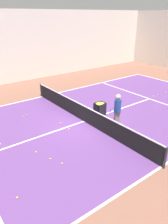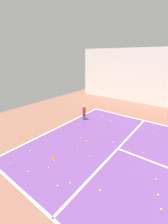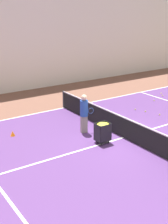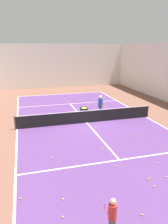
{
  "view_description": "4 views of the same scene",
  "coord_description": "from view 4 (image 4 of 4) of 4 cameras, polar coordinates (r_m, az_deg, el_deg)",
  "views": [
    {
      "loc": [
        8.97,
        -6.85,
        5.67
      ],
      "look_at": [
        0.0,
        0.0,
        0.59
      ],
      "focal_mm": 35.0,
      "sensor_mm": 36.0,
      "label": 1
    },
    {
      "loc": [
        7.32,
        -3.04,
        5.27
      ],
      "look_at": [
        -2.21,
        -10.27,
        0.73
      ],
      "focal_mm": 24.0,
      "sensor_mm": 36.0,
      "label": 2
    },
    {
      "loc": [
        -9.68,
        8.67,
        5.67
      ],
      "look_at": [
        1.5,
        1.13,
        1.01
      ],
      "focal_mm": 50.0,
      "sensor_mm": 36.0,
      "label": 3
    },
    {
      "loc": [
        -4.54,
        -15.3,
        5.67
      ],
      "look_at": [
        0.09,
        1.11,
        0.54
      ],
      "focal_mm": 35.0,
      "sensor_mm": 36.0,
      "label": 4
    }
  ],
  "objects": [
    {
      "name": "line_sideline_left",
      "position": [
        16.33,
        -17.07,
        -4.33
      ],
      "size": [
        0.1,
        21.96,
        0.0
      ],
      "primitive_type": "cube",
      "color": "white",
      "rests_on": "ground"
    },
    {
      "name": "tennis_ball_36",
      "position": [
        23.62,
        -4.57,
        2.89
      ],
      "size": [
        0.07,
        0.07,
        0.07
      ],
      "primitive_type": "sphere",
      "color": "yellow",
      "rests_on": "ground"
    },
    {
      "name": "line_centre_service",
      "position": [
        16.94,
        0.72,
        -2.8
      ],
      "size": [
        0.1,
        12.08,
        0.0
      ],
      "primitive_type": "cube",
      "color": "white",
      "rests_on": "ground"
    },
    {
      "name": "tennis_net",
      "position": [
        16.77,
        0.72,
        -1.17
      ],
      "size": [
        10.67,
        0.1,
        0.99
      ],
      "color": "#2D2D33",
      "rests_on": "ground"
    },
    {
      "name": "tennis_ball_9",
      "position": [
        13.86,
        20.31,
        -8.35
      ],
      "size": [
        0.07,
        0.07,
        0.07
      ],
      "primitive_type": "sphere",
      "color": "yellow",
      "rests_on": "ground"
    },
    {
      "name": "tennis_ball_16",
      "position": [
        8.66,
        14.93,
        -24.51
      ],
      "size": [
        0.07,
        0.07,
        0.07
      ],
      "primitive_type": "sphere",
      "color": "yellow",
      "rests_on": "ground"
    },
    {
      "name": "tennis_ball_28",
      "position": [
        28.31,
        1.05,
        5.26
      ],
      "size": [
        0.07,
        0.07,
        0.07
      ],
      "primitive_type": "sphere",
      "color": "yellow",
      "rests_on": "ground"
    },
    {
      "name": "hall_enclosure_far",
      "position": [
        31.69,
        -7.63,
        11.83
      ],
      "size": [
        20.16,
        0.15,
        6.07
      ],
      "color": "silver",
      "rests_on": "ground"
    },
    {
      "name": "ground_plane",
      "position": [
        16.94,
        0.72,
        -2.82
      ],
      "size": [
        35.74,
        35.74,
        0.0
      ],
      "primitive_type": "plane",
      "color": "brown"
    },
    {
      "name": "tennis_ball_34",
      "position": [
        23.92,
        5.7,
        3.04
      ],
      "size": [
        0.07,
        0.07,
        0.07
      ],
      "primitive_type": "sphere",
      "color": "yellow",
      "rests_on": "ground"
    },
    {
      "name": "tennis_ball_29",
      "position": [
        11.17,
        8.48,
        -13.76
      ],
      "size": [
        0.07,
        0.07,
        0.07
      ],
      "primitive_type": "sphere",
      "color": "yellow",
      "rests_on": "ground"
    },
    {
      "name": "tennis_ball_18",
      "position": [
        8.38,
        -5.52,
        -25.62
      ],
      "size": [
        0.07,
        0.07,
        0.07
      ],
      "primitive_type": "sphere",
      "color": "yellow",
      "rests_on": "ground"
    },
    {
      "name": "tennis_ball_33",
      "position": [
        9.08,
        -5.49,
        -21.71
      ],
      "size": [
        0.07,
        0.07,
        0.07
      ],
      "primitive_type": "sphere",
      "color": "yellow",
      "rests_on": "ground"
    },
    {
      "name": "tennis_ball_39",
      "position": [
        15.9,
        3.03,
        -4.04
      ],
      "size": [
        0.07,
        0.07,
        0.07
      ],
      "primitive_type": "sphere",
      "color": "yellow",
      "rests_on": "ground"
    },
    {
      "name": "tennis_ball_1",
      "position": [
        10.13,
        17.82,
        -17.98
      ],
      "size": [
        0.07,
        0.07,
        0.07
      ],
      "primitive_type": "sphere",
      "color": "yellow",
      "rests_on": "ground"
    },
    {
      "name": "tennis_ball_17",
      "position": [
        11.87,
        18.59,
        -12.55
      ],
      "size": [
        0.07,
        0.07,
        0.07
      ],
      "primitive_type": "sphere",
      "color": "yellow",
      "rests_on": "ground"
    },
    {
      "name": "line_service_near",
      "position": [
        11.77,
        9.26,
        -12.27
      ],
      "size": [
        10.37,
        0.1,
        0.0
      ],
      "primitive_type": "cube",
      "color": "white",
      "rests_on": "ground"
    },
    {
      "name": "tennis_ball_12",
      "position": [
        24.58,
        -4.92,
        3.43
      ],
      "size": [
        0.07,
        0.07,
        0.07
      ],
      "primitive_type": "sphere",
      "color": "yellow",
      "rests_on": "ground"
    },
    {
      "name": "tennis_ball_8",
      "position": [
        26.59,
        1.42,
        4.51
      ],
      "size": [
        0.07,
        0.07,
        0.07
      ],
      "primitive_type": "sphere",
      "color": "yellow",
      "rests_on": "ground"
    },
    {
      "name": "tennis_ball_10",
      "position": [
        10.46,
        16.38,
        -16.59
      ],
      "size": [
        0.07,
        0.07,
        0.07
      ],
      "primitive_type": "sphere",
      "color": "yellow",
      "rests_on": "ground"
    },
    {
      "name": "tennis_ball_7",
      "position": [
        14.29,
        -7.46,
        -6.63
      ],
      "size": [
        0.07,
        0.07,
        0.07
      ],
      "primitive_type": "sphere",
      "color": "yellow",
      "rests_on": "ground"
    },
    {
      "name": "tennis_ball_19",
      "position": [
        25.38,
        -3.79,
        3.88
      ],
      "size": [
        0.07,
        0.07,
        0.07
      ],
      "primitive_type": "sphere",
      "color": "yellow",
      "rests_on": "ground"
    },
    {
      "name": "tennis_ball_26",
      "position": [
        14.75,
        12.04,
        -6.11
      ],
      "size": [
        0.07,
        0.07,
        0.07
      ],
      "primitive_type": "sphere",
      "color": "yellow",
      "rests_on": "ground"
    },
    {
      "name": "tennis_ball_22",
      "position": [
        15.2,
        13.55,
        -5.51
      ],
      "size": [
        0.07,
        0.07,
        0.07
      ],
      "primitive_type": "sphere",
      "color": "yellow",
      "rests_on": "ground"
    },
    {
      "name": "tennis_ball_20",
      "position": [
        10.58,
        16.81,
        -16.25
      ],
      "size": [
        0.07,
        0.07,
        0.07
      ],
      "primitive_type": "sphere",
      "color": "yellow",
      "rests_on": "ground"
    },
    {
      "name": "line_sideline_right",
      "position": [
        19.0,
        15.9,
        -1.27
      ],
      "size": [
        0.1,
        21.96,
        0.0
      ],
      "primitive_type": "cube",
      "color": "white",
      "rests_on": "ground"
    },
    {
      "name": "court_playing_area",
      "position": [
        16.94,
        0.72,
        -2.81
      ],
      "size": [
        10.37,
        21.96,
        0.0
      ],
      "color": "#563370",
      "rests_on": "ground"
    },
    {
      "name": "tennis_ball_37",
      "position": [
        14.19,
        9.53,
        -6.9
      ],
      "size": [
        0.07,
        0.07,
        0.07
      ],
      "primitive_type": "sphere",
      "color": "yellow",
      "rests_on": "ground"
    },
    {
      "name": "ball_cart",
      "position": [
        17.78,
        -0.0,
        0.32
      ],
      "size": [
        0.5,
        0.6,
        0.92
      ],
      "color": "black",
      "rests_on": "ground"
    },
    {
      "name": "training_cone_1",
      "position": [
        21.49,
        5.28,
        1.7
      ],
      "size": [
        0.22,
        0.22,
        0.23
      ],
      "primitive_type": "cone",
      "color": "orange",
      "rests_on": "ground"
    },
    {
      "name": "tennis_ball_25",
      "position": [
        14.01,
        -6.74,
        -7.09
      ],
      "size": [
        0.07,
        0.07,
        0.07
      ],
      "primitive_type": "sphere",
      "color": "yellow",
      "rests_on": "ground"
    },
    {
      "name": "tennis_ball_38",
      "position": [
        12.71,
        4.71,
        -9.63
      ],
      "size": [
        0.07,
        0.07,
        0.07
      ],
      "primitive_type": "sphere",
      "color": "yellow",
      "rests_on": "ground"
    },
    {
      "name": "player_near_baseline",
      "position": [
        7.41,
        7.39,
        -24.95
      ],
      "size": [
        0.3,
        0.59,
        1.32
      ],
      "rotation": [
        0.0,
        0.0,
        1.7
      ],
      "color": "#4C4C56",
      "rests_on": "ground"
    },
    {
      "name": "line_baseline_far",
      "position": [
        27.27,
        -5.85,
        4.66
      ],
      "size": [
        10.37,
        0.1,
        0.0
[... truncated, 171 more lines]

